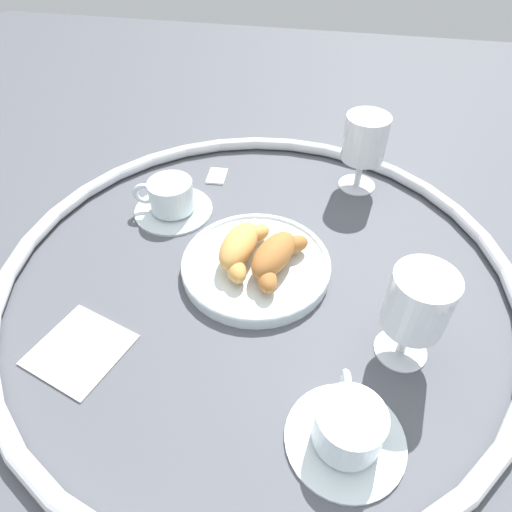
% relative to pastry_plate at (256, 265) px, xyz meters
% --- Properties ---
extents(ground_plane, '(2.20, 2.20, 0.00)m').
position_rel_pastry_plate_xyz_m(ground_plane, '(0.02, 0.01, -0.01)').
color(ground_plane, '#4C4F56').
extents(table_chrome_rim, '(0.77, 0.77, 0.02)m').
position_rel_pastry_plate_xyz_m(table_chrome_rim, '(0.02, 0.01, 0.00)').
color(table_chrome_rim, silver).
rests_on(table_chrome_rim, ground_plane).
extents(pastry_plate, '(0.23, 0.23, 0.02)m').
position_rel_pastry_plate_xyz_m(pastry_plate, '(0.00, 0.00, 0.00)').
color(pastry_plate, silver).
rests_on(pastry_plate, ground_plane).
extents(croissant_large, '(0.14, 0.08, 0.04)m').
position_rel_pastry_plate_xyz_m(croissant_large, '(-0.00, -0.02, 0.03)').
color(croissant_large, '#D6994C').
rests_on(croissant_large, pastry_plate).
extents(croissant_small, '(0.13, 0.09, 0.04)m').
position_rel_pastry_plate_xyz_m(croissant_small, '(0.01, 0.03, 0.03)').
color(croissant_small, '#AD6B33').
rests_on(croissant_small, pastry_plate).
extents(coffee_cup_near, '(0.14, 0.14, 0.06)m').
position_rel_pastry_plate_xyz_m(coffee_cup_near, '(0.24, 0.15, 0.01)').
color(coffee_cup_near, silver).
rests_on(coffee_cup_near, ground_plane).
extents(coffee_cup_far, '(0.14, 0.14, 0.06)m').
position_rel_pastry_plate_xyz_m(coffee_cup_far, '(-0.11, -0.17, 0.01)').
color(coffee_cup_far, silver).
rests_on(coffee_cup_far, ground_plane).
extents(juice_glass_left, '(0.08, 0.08, 0.14)m').
position_rel_pastry_plate_xyz_m(juice_glass_left, '(-0.25, 0.15, 0.08)').
color(juice_glass_left, white).
rests_on(juice_glass_left, ground_plane).
extents(juice_glass_right, '(0.08, 0.08, 0.14)m').
position_rel_pastry_plate_xyz_m(juice_glass_right, '(0.11, 0.21, 0.08)').
color(juice_glass_right, white).
rests_on(juice_glass_right, ground_plane).
extents(sugar_packet, '(0.05, 0.04, 0.01)m').
position_rel_pastry_plate_xyz_m(sugar_packet, '(-0.23, -0.12, -0.01)').
color(sugar_packet, white).
rests_on(sugar_packet, ground_plane).
extents(folded_napkin, '(0.14, 0.14, 0.01)m').
position_rel_pastry_plate_xyz_m(folded_napkin, '(0.19, -0.20, -0.01)').
color(folded_napkin, silver).
rests_on(folded_napkin, ground_plane).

